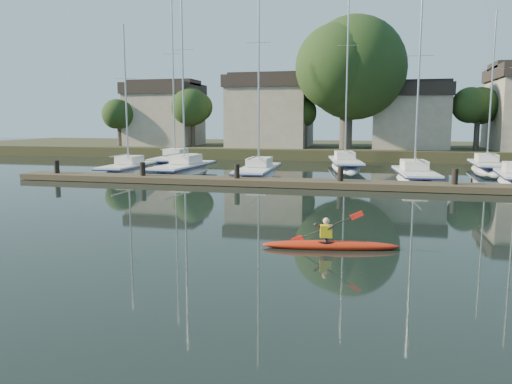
% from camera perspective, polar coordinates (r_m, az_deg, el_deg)
% --- Properties ---
extents(ground, '(160.00, 160.00, 0.00)m').
position_cam_1_polar(ground, '(15.27, -5.58, -6.01)').
color(ground, black).
rests_on(ground, ground).
extents(kayak, '(4.06, 1.19, 1.29)m').
position_cam_1_polar(kayak, '(14.87, 8.41, -5.82)').
color(kayak, red).
rests_on(kayak, ground).
extents(dock, '(34.00, 2.00, 1.80)m').
position_cam_1_polar(dock, '(28.62, 3.60, 1.09)').
color(dock, '#4A3D2A').
rests_on(dock, ground).
extents(sailboat_0, '(2.30, 7.42, 11.67)m').
position_cam_1_polar(sailboat_0, '(37.19, -14.47, 1.87)').
color(sailboat_0, white).
rests_on(sailboat_0, ground).
extents(sailboat_1, '(2.65, 9.16, 14.84)m').
position_cam_1_polar(sailboat_1, '(35.97, -8.29, 1.82)').
color(sailboat_1, white).
rests_on(sailboat_1, ground).
extents(sailboat_2, '(2.50, 9.21, 15.11)m').
position_cam_1_polar(sailboat_2, '(33.69, 0.22, 1.50)').
color(sailboat_2, white).
rests_on(sailboat_2, ground).
extents(sailboat_3, '(2.91, 8.41, 13.30)m').
position_cam_1_polar(sailboat_3, '(32.87, 17.66, 0.93)').
color(sailboat_3, white).
rests_on(sailboat_3, ground).
extents(sailboat_5, '(3.05, 9.83, 16.03)m').
position_cam_1_polar(sailboat_5, '(43.93, -9.31, 2.94)').
color(sailboat_5, white).
rests_on(sailboat_5, ground).
extents(sailboat_6, '(3.77, 10.51, 16.37)m').
position_cam_1_polar(sailboat_6, '(40.74, 10.13, 2.53)').
color(sailboat_6, white).
rests_on(sailboat_6, ground).
extents(sailboat_7, '(2.43, 8.15, 13.02)m').
position_cam_1_polar(sailboat_7, '(41.52, 24.85, 2.00)').
color(sailboat_7, white).
rests_on(sailboat_7, ground).
extents(shore, '(90.00, 25.25, 12.75)m').
position_cam_1_polar(shore, '(54.37, 10.16, 7.53)').
color(shore, '#2D371B').
rests_on(shore, ground).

